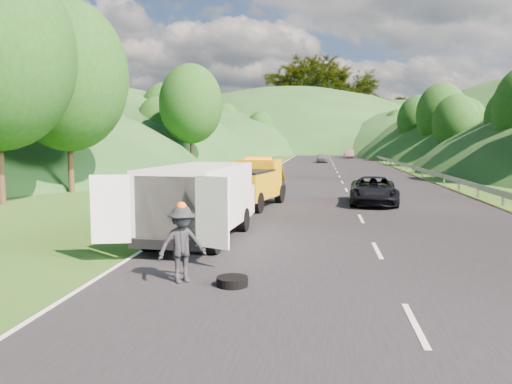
# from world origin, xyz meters

# --- Properties ---
(ground) EXTENTS (320.00, 320.00, 0.00)m
(ground) POSITION_xyz_m (0.00, 0.00, 0.00)
(ground) COLOR #38661E
(ground) RESTS_ON ground
(road_surface) EXTENTS (14.00, 200.00, 0.02)m
(road_surface) POSITION_xyz_m (3.00, 40.00, 0.01)
(road_surface) COLOR black
(road_surface) RESTS_ON ground
(guardrail) EXTENTS (0.06, 140.00, 1.52)m
(guardrail) POSITION_xyz_m (10.30, 52.50, 0.00)
(guardrail) COLOR gray
(guardrail) RESTS_ON ground
(tree_line_left) EXTENTS (14.00, 140.00, 14.00)m
(tree_line_left) POSITION_xyz_m (-19.00, 60.00, 0.00)
(tree_line_left) COLOR #215519
(tree_line_left) RESTS_ON ground
(tree_line_right) EXTENTS (14.00, 140.00, 14.00)m
(tree_line_right) POSITION_xyz_m (23.00, 60.00, 0.00)
(tree_line_right) COLOR #215519
(tree_line_right) RESTS_ON ground
(hills_backdrop) EXTENTS (201.00, 288.60, 44.00)m
(hills_backdrop) POSITION_xyz_m (6.50, 134.70, 0.00)
(hills_backdrop) COLOR #2D5B23
(hills_backdrop) RESTS_ON ground
(tow_truck) EXTENTS (3.01, 5.88, 2.41)m
(tow_truck) POSITION_xyz_m (-2.00, 7.16, 1.18)
(tow_truck) COLOR black
(tow_truck) RESTS_ON ground
(white_van) EXTENTS (3.77, 7.09, 2.45)m
(white_van) POSITION_xyz_m (-2.53, -1.08, 1.38)
(white_van) COLOR black
(white_van) RESTS_ON ground
(woman) EXTENTS (0.60, 0.72, 1.75)m
(woman) POSITION_xyz_m (-3.28, 0.62, 0.00)
(woman) COLOR silver
(woman) RESTS_ON ground
(child) EXTENTS (0.53, 0.44, 0.99)m
(child) POSITION_xyz_m (-2.66, 0.39, 0.00)
(child) COLOR tan
(child) RESTS_ON ground
(worker) EXTENTS (1.32, 1.19, 1.77)m
(worker) POSITION_xyz_m (-1.82, -5.94, 0.00)
(worker) COLOR black
(worker) RESTS_ON ground
(suitcase) EXTENTS (0.36, 0.29, 0.52)m
(suitcase) POSITION_xyz_m (-3.85, 0.33, 0.26)
(suitcase) COLOR #68664E
(suitcase) RESTS_ON ground
(spare_tire) EXTENTS (0.71, 0.71, 0.20)m
(spare_tire) POSITION_xyz_m (-0.63, -6.09, 0.00)
(spare_tire) COLOR black
(spare_tire) RESTS_ON ground
(passing_suv) EXTENTS (2.66, 5.17, 1.40)m
(passing_suv) POSITION_xyz_m (3.98, 8.86, 0.00)
(passing_suv) COLOR black
(passing_suv) RESTS_ON ground
(dist_car_a) EXTENTS (1.61, 3.99, 1.36)m
(dist_car_a) POSITION_xyz_m (1.56, 55.59, 0.00)
(dist_car_a) COLOR #535458
(dist_car_a) RESTS_ON ground
(dist_car_b) EXTENTS (1.62, 4.64, 1.53)m
(dist_car_b) POSITION_xyz_m (6.29, 73.76, 0.00)
(dist_car_b) COLOR brown
(dist_car_b) RESTS_ON ground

